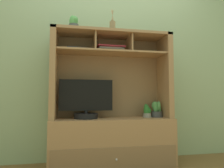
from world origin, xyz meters
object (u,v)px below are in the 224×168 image
Objects in this scene: potted_orchid at (147,112)px; magazine_stack_centre at (110,49)px; tv_monitor at (86,103)px; diffuser_bottle at (112,27)px; magazine_stack_left at (78,50)px; media_console at (112,125)px; potted_succulent at (73,23)px; potted_fern at (157,110)px.

potted_orchid is 0.84m from magazine_stack_centre.
diffuser_bottle reaches higher than tv_monitor.
tv_monitor is 3.76× the size of potted_orchid.
tv_monitor is 0.60m from magazine_stack_left.
media_console is 1.22m from potted_succulent.
diffuser_bottle is at bearing -174.21° from potted_fern.
diffuser_bottle is at bearing -90.00° from media_console.
media_console reaches higher than potted_fern.
diffuser_bottle is (0.02, -0.05, 0.25)m from magazine_stack_centre.
potted_fern is at bearing 1.68° from tv_monitor.
magazine_stack_centre reaches higher than potted_orchid.
potted_orchid is 0.55× the size of magazine_stack_left.
diffuser_bottle is (0.39, -0.07, 0.27)m from magazine_stack_left.
magazine_stack_centre is at bearing 109.59° from diffuser_bottle.
potted_fern is at bearing 4.75° from potted_orchid.
magazine_stack_centre is at bearing -3.39° from magazine_stack_left.
diffuser_bottle reaches higher than magazine_stack_centre.
potted_succulent is (-0.99, -0.05, 0.98)m from potted_fern.
media_console is 5.29× the size of magazine_stack_left.
potted_orchid is 0.59× the size of diffuser_bottle.
magazine_stack_centre is (-0.44, 0.00, 0.72)m from potted_orchid.
potted_fern is 1.16m from magazine_stack_left.
media_console is at bearing 90.00° from diffuser_bottle.
media_console is 9.58× the size of potted_orchid.
potted_orchid is 1.31m from potted_succulent.
potted_fern is at bearing 0.60° from magazine_stack_centre.
potted_orchid is (0.42, 0.01, 0.14)m from media_console.
magazine_stack_centre is at bearing 3.90° from tv_monitor.
media_console reaches higher than magazine_stack_centre.
magazine_stack_centre reaches higher than tv_monitor.
potted_succulent reaches higher than tv_monitor.
potted_orchid is at bearing -175.25° from potted_fern.
diffuser_bottle is at bearing -173.90° from potted_orchid.
potted_orchid is (0.71, 0.01, -0.11)m from tv_monitor.
potted_succulent is at bearing -129.03° from magazine_stack_left.
potted_fern reaches higher than potted_orchid.
magazine_stack_left is at bearing 174.88° from media_console.
magazine_stack_left is (-0.93, 0.02, 0.69)m from potted_fern.
media_console is 2.55× the size of tv_monitor.
potted_succulent is (-0.05, -0.06, 0.29)m from magazine_stack_left.
magazine_stack_centre is at bearing 143.83° from media_console.
media_console reaches higher than potted_orchid.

